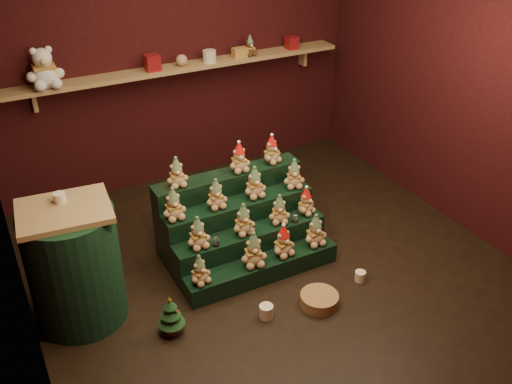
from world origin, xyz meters
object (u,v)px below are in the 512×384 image
wicker_basket (319,300)px  snow_globe_c (295,218)px  snow_globe_b (252,230)px  mini_christmas_tree (171,315)px  side_table (75,265)px  brown_bear (250,46)px  mug_left (266,311)px  snow_globe_a (216,241)px  mug_right (360,276)px  riser_tier_front (262,269)px  white_bear (43,62)px

wicker_basket → snow_globe_c: bearing=75.8°
snow_globe_b → mini_christmas_tree: snow_globe_b is taller
side_table → mini_christmas_tree: (0.55, -0.52, -0.32)m
mini_christmas_tree → brown_bear: brown_bear is taller
mini_christmas_tree → mug_left: mini_christmas_tree is taller
snow_globe_a → side_table: size_ratio=0.09×
wicker_basket → mug_right: bearing=10.8°
mini_christmas_tree → wicker_basket: size_ratio=1.12×
mug_left → wicker_basket: mug_left is taller
mini_christmas_tree → riser_tier_front: bearing=15.7°
riser_tier_front → mug_right: (0.72, -0.43, -0.04)m
brown_bear → mini_christmas_tree: bearing=-134.3°
mug_right → riser_tier_front: bearing=149.1°
riser_tier_front → snow_globe_b: 0.36m
snow_globe_a → snow_globe_b: (0.33, 0.00, 0.00)m
riser_tier_front → side_table: side_table is taller
mug_right → white_bear: size_ratio=0.19×
riser_tier_front → brown_bear: bearing=65.3°
mini_christmas_tree → white_bear: size_ratio=0.74×
white_bear → side_table: bearing=-98.3°
mug_right → snow_globe_c: bearing=117.5°
wicker_basket → white_bear: white_bear is taller
mug_right → snow_globe_a: bearing=151.2°
mug_right → mini_christmas_tree: bearing=174.1°
snow_globe_c → mug_left: 0.94m
white_bear → snow_globe_c: bearing=-47.2°
snow_globe_b → mug_left: 0.73m
side_table → mug_right: (2.21, -0.69, -0.45)m
riser_tier_front → mug_right: 0.85m
mug_left → riser_tier_front: bearing=64.9°
side_table → mug_right: bearing=-11.7°
mug_right → white_bear: bearing=129.2°
snow_globe_c → mug_right: (0.31, -0.59, -0.35)m
side_table → brown_bear: brown_bear is taller
snow_globe_b → white_bear: bearing=123.9°
mini_christmas_tree → mug_left: bearing=-14.8°
wicker_basket → white_bear: size_ratio=0.66×
snow_globe_a → side_table: (-1.13, 0.10, 0.09)m
snow_globe_b → mug_left: bearing=-107.2°
mug_left → snow_globe_b: bearing=72.8°
snow_globe_a → snow_globe_c: snow_globe_a is taller
snow_globe_a → snow_globe_b: snow_globe_b is taller
snow_globe_c → wicker_basket: size_ratio=0.25×
snow_globe_b → mini_christmas_tree: 1.03m
side_table → mini_christmas_tree: bearing=-37.4°
snow_globe_a → mug_left: (0.15, -0.61, -0.35)m
snow_globe_a → mug_left: snow_globe_a is taller
snow_globe_a → white_bear: size_ratio=0.18×
mug_right → wicker_basket: bearing=-169.2°
mini_christmas_tree → wicker_basket: mini_christmas_tree is taller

